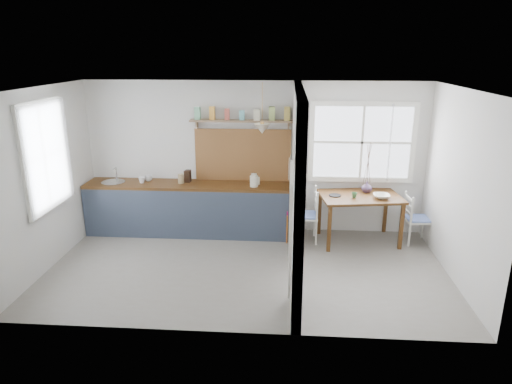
# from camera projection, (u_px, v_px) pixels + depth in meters

# --- Properties ---
(floor) EXTENTS (5.80, 3.20, 0.01)m
(floor) POSITION_uv_depth(u_px,v_px,m) (247.00, 268.00, 6.72)
(floor) COLOR gray
(floor) RESTS_ON ground
(ceiling) EXTENTS (5.80, 3.20, 0.01)m
(ceiling) POSITION_uv_depth(u_px,v_px,m) (246.00, 88.00, 5.94)
(ceiling) COLOR silver
(ceiling) RESTS_ON walls
(walls) EXTENTS (5.81, 3.21, 2.60)m
(walls) POSITION_uv_depth(u_px,v_px,m) (246.00, 184.00, 6.33)
(walls) COLOR silver
(walls) RESTS_ON floor
(partition) EXTENTS (0.12, 3.20, 2.60)m
(partition) POSITION_uv_depth(u_px,v_px,m) (297.00, 173.00, 6.30)
(partition) COLOR silver
(partition) RESTS_ON floor
(kitchen_window) EXTENTS (0.10, 1.16, 1.50)m
(kitchen_window) POSITION_uv_depth(u_px,v_px,m) (44.00, 156.00, 6.42)
(kitchen_window) COLOR white
(kitchen_window) RESTS_ON walls
(nook_window) EXTENTS (1.76, 0.10, 1.30)m
(nook_window) POSITION_uv_depth(u_px,v_px,m) (362.00, 142.00, 7.61)
(nook_window) COLOR white
(nook_window) RESTS_ON walls
(counter) EXTENTS (3.50, 0.60, 0.90)m
(counter) POSITION_uv_depth(u_px,v_px,m) (189.00, 208.00, 7.93)
(counter) COLOR #482B0E
(counter) RESTS_ON floor
(sink) EXTENTS (0.40, 0.40, 0.02)m
(sink) POSITION_uv_depth(u_px,v_px,m) (113.00, 183.00, 7.86)
(sink) COLOR #B9B9B9
(sink) RESTS_ON counter
(backsplash) EXTENTS (1.65, 0.03, 0.90)m
(backsplash) POSITION_uv_depth(u_px,v_px,m) (243.00, 155.00, 7.83)
(backsplash) COLOR brown
(backsplash) RESTS_ON walls
(shelf) EXTENTS (1.75, 0.20, 0.21)m
(shelf) POSITION_uv_depth(u_px,v_px,m) (242.00, 118.00, 7.56)
(shelf) COLOR #8D7051
(shelf) RESTS_ON walls
(pendant_lamp) EXTENTS (0.26, 0.26, 0.16)m
(pendant_lamp) POSITION_uv_depth(u_px,v_px,m) (262.00, 129.00, 7.24)
(pendant_lamp) COLOR #F2E8CA
(pendant_lamp) RESTS_ON ceiling
(utensil_rail) EXTENTS (0.02, 0.50, 0.02)m
(utensil_rail) POSITION_uv_depth(u_px,v_px,m) (290.00, 159.00, 7.10)
(utensil_rail) COLOR #B9B9B9
(utensil_rail) RESTS_ON partition
(dining_table) EXTENTS (1.40, 1.04, 0.80)m
(dining_table) POSITION_uv_depth(u_px,v_px,m) (359.00, 218.00, 7.57)
(dining_table) COLOR #482B0E
(dining_table) RESTS_ON floor
(chair_left) EXTENTS (0.43, 0.43, 0.91)m
(chair_left) POSITION_uv_depth(u_px,v_px,m) (304.00, 215.00, 7.58)
(chair_left) COLOR silver
(chair_left) RESTS_ON floor
(chair_right) EXTENTS (0.42, 0.42, 0.84)m
(chair_right) POSITION_uv_depth(u_px,v_px,m) (417.00, 218.00, 7.52)
(chair_right) COLOR silver
(chair_right) RESTS_ON floor
(kettle) EXTENTS (0.22, 0.20, 0.22)m
(kettle) POSITION_uv_depth(u_px,v_px,m) (254.00, 180.00, 7.56)
(kettle) COLOR white
(kettle) RESTS_ON counter
(mug_a) EXTENTS (0.14, 0.14, 0.10)m
(mug_a) POSITION_uv_depth(u_px,v_px,m) (142.00, 180.00, 7.79)
(mug_a) COLOR white
(mug_a) RESTS_ON counter
(mug_b) EXTENTS (0.14, 0.14, 0.10)m
(mug_b) POSITION_uv_depth(u_px,v_px,m) (148.00, 178.00, 7.90)
(mug_b) COLOR white
(mug_b) RESTS_ON counter
(knife_block) EXTENTS (0.10, 0.14, 0.20)m
(knife_block) POSITION_uv_depth(u_px,v_px,m) (188.00, 176.00, 7.84)
(knife_block) COLOR black
(knife_block) RESTS_ON counter
(jar) EXTENTS (0.12, 0.12, 0.16)m
(jar) POSITION_uv_depth(u_px,v_px,m) (181.00, 179.00, 7.77)
(jar) COLOR tan
(jar) RESTS_ON counter
(towel_magenta) EXTENTS (0.02, 0.03, 0.55)m
(towel_magenta) POSITION_uv_depth(u_px,v_px,m) (287.00, 227.00, 7.54)
(towel_magenta) COLOR #AF1562
(towel_magenta) RESTS_ON counter
(towel_orange) EXTENTS (0.02, 0.03, 0.48)m
(towel_orange) POSITION_uv_depth(u_px,v_px,m) (287.00, 230.00, 7.50)
(towel_orange) COLOR #C96E20
(towel_orange) RESTS_ON counter
(bowl) EXTENTS (0.27, 0.27, 0.06)m
(bowl) POSITION_uv_depth(u_px,v_px,m) (382.00, 196.00, 7.30)
(bowl) COLOR white
(bowl) RESTS_ON dining_table
(table_cup) EXTENTS (0.10, 0.10, 0.08)m
(table_cup) POSITION_uv_depth(u_px,v_px,m) (354.00, 195.00, 7.32)
(table_cup) COLOR #3E7743
(table_cup) RESTS_ON dining_table
(plate) EXTENTS (0.25, 0.25, 0.02)m
(plate) POSITION_uv_depth(u_px,v_px,m) (335.00, 195.00, 7.42)
(plate) COLOR black
(plate) RESTS_ON dining_table
(vase) EXTENTS (0.23, 0.23, 0.18)m
(vase) POSITION_uv_depth(u_px,v_px,m) (367.00, 187.00, 7.59)
(vase) COLOR #463351
(vase) RESTS_ON dining_table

